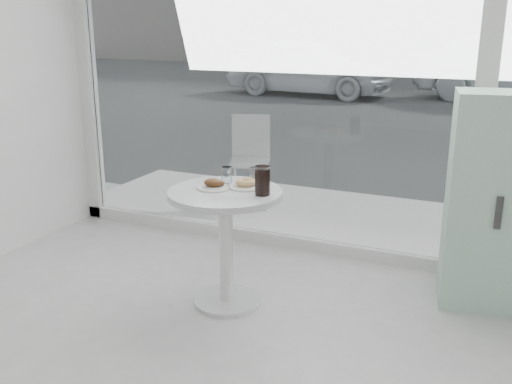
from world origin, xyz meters
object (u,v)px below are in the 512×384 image
at_px(mint_cabinet, 500,202).
at_px(patio_chair, 250,155).
at_px(car_white, 309,67).
at_px(main_table, 226,224).
at_px(plate_fritter, 214,185).
at_px(water_tumbler_a, 227,176).
at_px(water_tumbler_b, 255,176).
at_px(cola_glass, 262,181).
at_px(plate_donut, 246,184).

distance_m(mint_cabinet, patio_chair, 2.57).
bearing_deg(car_white, main_table, -158.13).
xyz_separation_m(plate_fritter, water_tumbler_a, (0.02, 0.14, 0.02)).
xyz_separation_m(mint_cabinet, car_white, (-4.87, 10.46, 0.03)).
height_order(water_tumbler_b, cola_glass, cola_glass).
xyz_separation_m(main_table, mint_cabinet, (1.57, 0.71, 0.14)).
relative_size(main_table, plate_fritter, 3.74).
bearing_deg(main_table, water_tumbler_b, 65.79).
distance_m(car_white, plate_fritter, 11.62).
xyz_separation_m(mint_cabinet, cola_glass, (-1.32, -0.70, 0.17)).
relative_size(mint_cabinet, patio_chair, 1.58).
xyz_separation_m(water_tumbler_b, cola_glass, (0.15, -0.22, 0.04)).
distance_m(main_table, plate_fritter, 0.26).
bearing_deg(main_table, car_white, 106.45).
height_order(car_white, water_tumbler_b, car_white).
relative_size(mint_cabinet, water_tumbler_b, 12.76).
bearing_deg(mint_cabinet, water_tumbler_a, -169.93).
height_order(plate_fritter, water_tumbler_a, water_tumbler_a).
bearing_deg(main_table, plate_donut, 52.87).
bearing_deg(water_tumbler_b, mint_cabinet, 18.33).
height_order(mint_cabinet, patio_chair, mint_cabinet).
height_order(main_table, water_tumbler_b, water_tumbler_b).
xyz_separation_m(main_table, water_tumbler_b, (0.10, 0.23, 0.27)).
height_order(main_table, mint_cabinet, mint_cabinet).
relative_size(plate_donut, cola_glass, 1.25).
relative_size(car_white, water_tumbler_b, 39.33).
distance_m(main_table, car_white, 11.65).
relative_size(plate_donut, water_tumbler_b, 2.07).
height_order(plate_fritter, water_tumbler_b, water_tumbler_b).
xyz_separation_m(plate_donut, water_tumbler_a, (-0.15, 0.03, 0.03)).
distance_m(plate_donut, water_tumbler_a, 0.16).
relative_size(main_table, water_tumbler_b, 7.12).
bearing_deg(water_tumbler_b, patio_chair, 115.64).
distance_m(patio_chair, plate_donut, 1.97).
height_order(mint_cabinet, water_tumbler_b, mint_cabinet).
height_order(mint_cabinet, cola_glass, mint_cabinet).
distance_m(patio_chair, car_white, 9.63).
bearing_deg(main_table, cola_glass, 2.39).
bearing_deg(main_table, mint_cabinet, 24.39).
distance_m(car_white, cola_glass, 11.71).
distance_m(mint_cabinet, water_tumbler_a, 1.73).
bearing_deg(plate_donut, water_tumbler_a, 168.44).
bearing_deg(water_tumbler_b, plate_fritter, -129.90).
distance_m(main_table, patio_chair, 2.03).
distance_m(mint_cabinet, plate_fritter, 1.80).
height_order(patio_chair, water_tumbler_b, patio_chair).
height_order(main_table, plate_fritter, plate_fritter).
relative_size(main_table, water_tumbler_a, 6.85).
relative_size(plate_donut, water_tumbler_a, 1.99).
bearing_deg(plate_donut, water_tumbler_b, 83.17).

